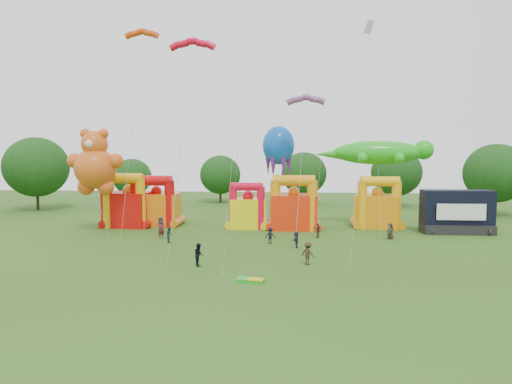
# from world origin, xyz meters

# --- Properties ---
(ground) EXTENTS (160.00, 160.00, 0.00)m
(ground) POSITION_xyz_m (0.00, 0.00, 0.00)
(ground) COLOR #2F5217
(ground) RESTS_ON ground
(tree_ring) EXTENTS (120.22, 122.29, 12.07)m
(tree_ring) POSITION_xyz_m (-1.14, 0.60, 6.26)
(tree_ring) COLOR #352314
(tree_ring) RESTS_ON ground
(bouncy_castle_0) EXTENTS (5.88, 4.92, 6.94)m
(bouncy_castle_0) POSITION_xyz_m (-15.04, 26.62, 2.62)
(bouncy_castle_0) COLOR red
(bouncy_castle_0) RESTS_ON ground
(bouncy_castle_1) EXTENTS (5.96, 4.88, 6.61)m
(bouncy_castle_1) POSITION_xyz_m (-11.84, 28.05, 2.49)
(bouncy_castle_1) COLOR orange
(bouncy_castle_1) RESTS_ON ground
(bouncy_castle_2) EXTENTS (4.77, 3.97, 5.84)m
(bouncy_castle_2) POSITION_xyz_m (0.40, 26.81, 2.24)
(bouncy_castle_2) COLOR yellow
(bouncy_castle_2) RESTS_ON ground
(bouncy_castle_3) EXTENTS (5.82, 4.72, 6.79)m
(bouncy_castle_3) POSITION_xyz_m (6.14, 26.69, 2.56)
(bouncy_castle_3) COLOR red
(bouncy_castle_3) RESTS_ON ground
(bouncy_castle_4) EXTENTS (6.20, 5.43, 6.57)m
(bouncy_castle_4) POSITION_xyz_m (16.68, 28.79, 2.49)
(bouncy_castle_4) COLOR orange
(bouncy_castle_4) RESTS_ON ground
(stage_trailer) EXTENTS (8.06, 3.25, 5.14)m
(stage_trailer) POSITION_xyz_m (25.32, 25.57, 2.48)
(stage_trailer) COLOR black
(stage_trailer) RESTS_ON ground
(teddy_bear_kite) EXTENTS (6.78, 4.81, 12.40)m
(teddy_bear_kite) POSITION_xyz_m (-17.05, 21.95, 7.75)
(teddy_bear_kite) COLOR #DB5518
(teddy_bear_kite) RESTS_ON ground
(gecko_kite) EXTENTS (14.94, 9.78, 11.17)m
(gecko_kite) POSITION_xyz_m (16.74, 28.90, 8.06)
(gecko_kite) COLOR green
(gecko_kite) RESTS_ON ground
(octopus_kite) EXTENTS (4.11, 6.96, 12.89)m
(octopus_kite) POSITION_xyz_m (3.70, 26.23, 6.98)
(octopus_kite) COLOR blue
(octopus_kite) RESTS_ON ground
(parafoil_kites) EXTENTS (22.71, 14.89, 24.20)m
(parafoil_kites) POSITION_xyz_m (-2.67, 17.47, 10.25)
(parafoil_kites) COLOR red
(parafoil_kites) RESTS_ON ground
(diamond_kites) EXTENTS (22.32, 20.40, 38.46)m
(diamond_kites) POSITION_xyz_m (2.40, 15.18, 16.57)
(diamond_kites) COLOR red
(diamond_kites) RESTS_ON ground
(folded_kite_bundle) EXTENTS (2.15, 1.37, 0.31)m
(folded_kite_bundle) POSITION_xyz_m (3.23, 3.00, 0.14)
(folded_kite_bundle) COLOR green
(folded_kite_bundle) RESTS_ON ground
(spectator_0) EXTENTS (1.06, 0.81, 1.94)m
(spectator_0) POSITION_xyz_m (-9.41, 22.22, 0.97)
(spectator_0) COLOR #27253D
(spectator_0) RESTS_ON ground
(spectator_1) EXTENTS (0.84, 0.84, 1.97)m
(spectator_1) POSITION_xyz_m (-8.42, 19.14, 0.98)
(spectator_1) COLOR #591922
(spectator_1) RESTS_ON ground
(spectator_2) EXTENTS (0.99, 1.02, 1.66)m
(spectator_2) POSITION_xyz_m (-6.83, 16.82, 0.83)
(spectator_2) COLOR #1C462F
(spectator_2) RESTS_ON ground
(spectator_3) EXTENTS (1.13, 0.68, 1.71)m
(spectator_3) POSITION_xyz_m (3.79, 17.22, 0.85)
(spectator_3) COLOR black
(spectator_3) RESTS_ON ground
(spectator_4) EXTENTS (0.85, 1.08, 1.72)m
(spectator_4) POSITION_xyz_m (8.87, 21.02, 0.86)
(spectator_4) COLOR #46301C
(spectator_4) RESTS_ON ground
(spectator_5) EXTENTS (0.70, 1.56, 1.62)m
(spectator_5) POSITION_xyz_m (6.50, 15.43, 0.81)
(spectator_5) COLOR #242137
(spectator_5) RESTS_ON ground
(spectator_6) EXTENTS (0.95, 0.74, 1.73)m
(spectator_6) POSITION_xyz_m (16.83, 21.00, 0.86)
(spectator_6) COLOR #581A19
(spectator_6) RESTS_ON ground
(spectator_7) EXTENTS (0.80, 0.79, 1.86)m
(spectator_7) POSITION_xyz_m (16.64, 20.66, 0.93)
(spectator_7) COLOR #1C4732
(spectator_7) RESTS_ON ground
(spectator_8) EXTENTS (1.01, 1.13, 1.91)m
(spectator_8) POSITION_xyz_m (-1.62, 7.39, 0.96)
(spectator_8) COLOR black
(spectator_8) RESTS_ON ground
(spectator_9) EXTENTS (1.44, 1.32, 1.95)m
(spectator_9) POSITION_xyz_m (7.50, 8.57, 0.97)
(spectator_9) COLOR #372816
(spectator_9) RESTS_ON ground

